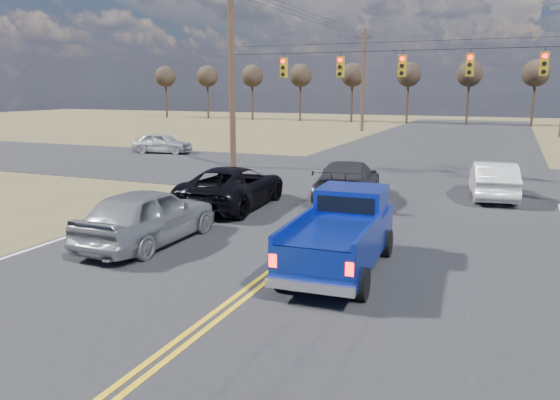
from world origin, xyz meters
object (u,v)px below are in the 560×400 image
at_px(silver_suv, 148,216).
at_px(white_car_queue, 493,180).
at_px(cross_car_west, 162,143).
at_px(pickup_truck, 341,234).
at_px(black_suv, 233,187).
at_px(dgrey_car_queue, 348,180).

height_order(silver_suv, white_car_queue, silver_suv).
xyz_separation_m(white_car_queue, cross_car_west, (-20.89, 7.66, -0.05)).
bearing_deg(silver_suv, white_car_queue, -128.79).
bearing_deg(white_car_queue, pickup_truck, 67.11).
bearing_deg(black_suv, dgrey_car_queue, -143.47).
bearing_deg(silver_suv, dgrey_car_queue, -112.39).
relative_size(silver_suv, white_car_queue, 1.07).
relative_size(pickup_truck, white_car_queue, 1.12).
bearing_deg(cross_car_west, white_car_queue, -117.87).
bearing_deg(dgrey_car_queue, pickup_truck, 96.90).
bearing_deg(black_suv, white_car_queue, -151.61).
xyz_separation_m(black_suv, cross_car_west, (-12.17, 13.07, -0.07)).
xyz_separation_m(silver_suv, dgrey_car_queue, (3.40, 8.16, -0.05)).
height_order(pickup_truck, white_car_queue, pickup_truck).
bearing_deg(white_car_queue, dgrey_car_queue, 18.35).
distance_m(silver_suv, cross_car_west, 22.03).
distance_m(white_car_queue, cross_car_west, 22.25).
distance_m(black_suv, white_car_queue, 10.26).
distance_m(pickup_truck, cross_car_west, 25.60).
xyz_separation_m(pickup_truck, dgrey_car_queue, (-2.19, 8.21, -0.12)).
relative_size(black_suv, cross_car_west, 1.35).
xyz_separation_m(pickup_truck, white_car_queue, (3.03, 10.69, -0.16)).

